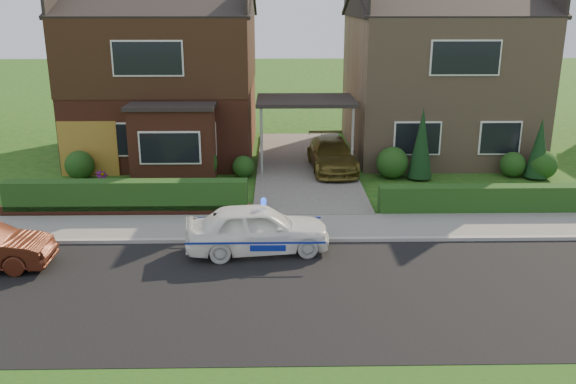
{
  "coord_description": "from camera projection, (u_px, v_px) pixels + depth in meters",
  "views": [
    {
      "loc": [
        -1.13,
        -12.62,
        6.37
      ],
      "look_at": [
        -0.83,
        3.5,
        1.32
      ],
      "focal_mm": 38.0,
      "sensor_mm": 36.0,
      "label": 1
    }
  ],
  "objects": [
    {
      "name": "conifer_b",
      "position": [
        539.0,
        150.0,
        22.57
      ],
      "size": [
        0.9,
        0.9,
        2.2
      ],
      "primitive_type": "cone",
      "color": "black",
      "rests_on": "ground"
    },
    {
      "name": "hedge_left",
      "position": [
        128.0,
        214.0,
        19.06
      ],
      "size": [
        7.5,
        0.55,
        0.9
      ],
      "primitive_type": "cube",
      "color": "#113613",
      "rests_on": "ground"
    },
    {
      "name": "house_left",
      "position": [
        167.0,
        64.0,
        25.98
      ],
      "size": [
        7.5,
        9.53,
        7.25
      ],
      "color": "brown",
      "rests_on": "ground"
    },
    {
      "name": "driveway",
      "position": [
        305.0,
        166.0,
        24.44
      ],
      "size": [
        3.8,
        12.0,
        0.12
      ],
      "primitive_type": "cube",
      "color": "#666059",
      "rests_on": "ground"
    },
    {
      "name": "hedge_right",
      "position": [
        497.0,
        213.0,
        19.17
      ],
      "size": [
        7.5,
        0.55,
        0.8
      ],
      "primitive_type": "cube",
      "color": "#113613",
      "rests_on": "ground"
    },
    {
      "name": "house_right",
      "position": [
        436.0,
        67.0,
        26.33
      ],
      "size": [
        7.5,
        8.06,
        7.25
      ],
      "color": "#917359",
      "rests_on": "ground"
    },
    {
      "name": "shrub_right_far",
      "position": [
        542.0,
        165.0,
        22.74
      ],
      "size": [
        1.08,
        1.08,
        1.08
      ],
      "primitive_type": "sphere",
      "color": "#113613",
      "rests_on": "ground"
    },
    {
      "name": "shrub_right_near",
      "position": [
        392.0,
        163.0,
        22.81
      ],
      "size": [
        1.2,
        1.2,
        1.2
      ],
      "primitive_type": "sphere",
      "color": "#113613",
      "rests_on": "ground"
    },
    {
      "name": "potted_plant_b",
      "position": [
        235.0,
        196.0,
        19.74
      ],
      "size": [
        0.49,
        0.46,
        0.7
      ],
      "primitive_type": "imported",
      "rotation": [
        0.0,
        0.0,
        1.03
      ],
      "color": "gray",
      "rests_on": "ground"
    },
    {
      "name": "conifer_a",
      "position": [
        421.0,
        146.0,
        22.43
      ],
      "size": [
        0.9,
        0.9,
        2.6
      ],
      "primitive_type": "cone",
      "color": "black",
      "rests_on": "ground"
    },
    {
      "name": "kerb",
      "position": [
        318.0,
        240.0,
        16.86
      ],
      "size": [
        60.0,
        0.16,
        0.12
      ],
      "primitive_type": "cube",
      "color": "#9E9993",
      "rests_on": "ground"
    },
    {
      "name": "police_car",
      "position": [
        257.0,
        229.0,
        16.03
      ],
      "size": [
        3.48,
        3.95,
        1.45
      ],
      "rotation": [
        0.0,
        0.0,
        1.7
      ],
      "color": "white",
      "rests_on": "ground"
    },
    {
      "name": "potted_plant_a",
      "position": [
        210.0,
        171.0,
        22.36
      ],
      "size": [
        0.53,
        0.46,
        0.85
      ],
      "primitive_type": "imported",
      "rotation": [
        0.0,
        0.0,
        0.41
      ],
      "color": "gray",
      "rests_on": "ground"
    },
    {
      "name": "shrub_left_far",
      "position": [
        80.0,
        165.0,
        22.71
      ],
      "size": [
        1.08,
        1.08,
        1.08
      ],
      "primitive_type": "sphere",
      "color": "#113613",
      "rests_on": "ground"
    },
    {
      "name": "sidewalk",
      "position": [
        316.0,
        227.0,
        17.86
      ],
      "size": [
        60.0,
        2.0,
        0.1
      ],
      "primitive_type": "cube",
      "color": "slate",
      "rests_on": "ground"
    },
    {
      "name": "shrub_left_near",
      "position": [
        243.0,
        167.0,
        22.95
      ],
      "size": [
        0.84,
        0.84,
        0.84
      ],
      "primitive_type": "sphere",
      "color": "#113613",
      "rests_on": "ground"
    },
    {
      "name": "ground",
      "position": [
        327.0,
        292.0,
        13.96
      ],
      "size": [
        120.0,
        120.0,
        0.0
      ],
      "primitive_type": "plane",
      "color": "#174C14",
      "rests_on": "ground"
    },
    {
      "name": "road",
      "position": [
        327.0,
        292.0,
        13.96
      ],
      "size": [
        60.0,
        6.0,
        0.02
      ],
      "primitive_type": "cube",
      "color": "black",
      "rests_on": "ground"
    },
    {
      "name": "driveway_car",
      "position": [
        332.0,
        155.0,
        23.51
      ],
      "size": [
        1.86,
        4.14,
        1.18
      ],
      "primitive_type": "imported",
      "rotation": [
        0.0,
        0.0,
        0.05
      ],
      "color": "brown",
      "rests_on": "driveway"
    },
    {
      "name": "garage_door",
      "position": [
        89.0,
        149.0,
        23.0
      ],
      "size": [
        2.2,
        0.1,
        2.1
      ],
      "primitive_type": "cube",
      "color": "olive",
      "rests_on": "ground"
    },
    {
      "name": "potted_plant_c",
      "position": [
        102.0,
        183.0,
        20.89
      ],
      "size": [
        0.64,
        0.64,
        0.82
      ],
      "primitive_type": "imported",
      "rotation": [
        0.0,
        0.0,
        0.96
      ],
      "color": "gray",
      "rests_on": "ground"
    },
    {
      "name": "shrub_left_mid",
      "position": [
        200.0,
        163.0,
        22.57
      ],
      "size": [
        1.32,
        1.32,
        1.32
      ],
      "primitive_type": "sphere",
      "color": "#113613",
      "rests_on": "ground"
    },
    {
      "name": "carport_link",
      "position": [
        306.0,
        102.0,
        23.62
      ],
      "size": [
        3.8,
        3.0,
        2.77
      ],
      "color": "black",
      "rests_on": "ground"
    },
    {
      "name": "dwarf_wall",
      "position": [
        127.0,
        211.0,
        18.86
      ],
      "size": [
        7.7,
        0.25,
        0.36
      ],
      "primitive_type": "cube",
      "color": "brown",
      "rests_on": "ground"
    },
    {
      "name": "shrub_right_mid",
      "position": [
        513.0,
        164.0,
        23.03
      ],
      "size": [
        0.96,
        0.96,
        0.96
      ],
      "primitive_type": "sphere",
      "color": "#113613",
      "rests_on": "ground"
    }
  ]
}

